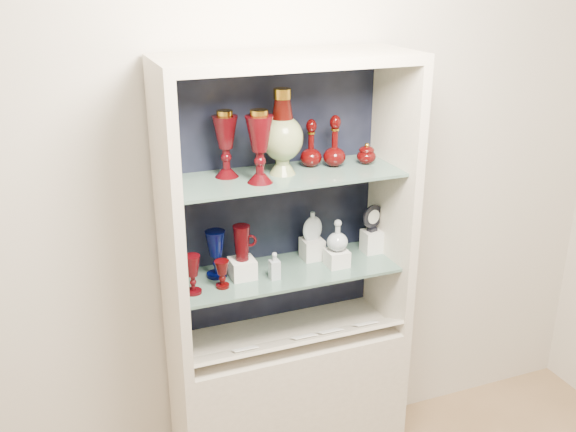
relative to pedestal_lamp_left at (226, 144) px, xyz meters
name	(u,v)px	position (x,y,z in m)	size (l,w,h in m)	color
wall_back	(269,177)	(0.23, 0.14, -0.20)	(3.50, 0.02, 2.80)	beige
cabinet_base	(288,405)	(0.23, -0.08, -1.23)	(1.00, 0.40, 0.75)	beige
cabinet_back_panel	(272,196)	(0.23, 0.11, -0.28)	(0.98, 0.02, 1.15)	black
cabinet_side_left	(169,226)	(-0.25, -0.08, -0.28)	(0.04, 0.40, 1.15)	beige
cabinet_side_right	(393,196)	(0.71, -0.08, -0.28)	(0.04, 0.40, 1.15)	beige
cabinet_top_cap	(288,59)	(0.23, -0.08, 0.32)	(1.00, 0.40, 0.04)	beige
shelf_lower	(286,271)	(0.23, -0.06, -0.56)	(0.92, 0.34, 0.01)	slate
shelf_upper	(286,176)	(0.23, -0.06, -0.14)	(0.92, 0.34, 0.01)	slate
label_ledge	(297,341)	(0.23, -0.19, -0.82)	(0.92, 0.18, 0.01)	beige
label_card_0	(365,324)	(0.54, -0.19, -0.81)	(0.10, 0.07, 0.00)	white
label_card_1	(245,349)	(0.00, -0.19, -0.81)	(0.10, 0.07, 0.00)	white
label_card_2	(304,336)	(0.26, -0.19, -0.81)	(0.10, 0.07, 0.00)	white
label_card_3	(330,331)	(0.38, -0.19, -0.81)	(0.10, 0.07, 0.00)	white
pedestal_lamp_left	(226,144)	(0.00, 0.00, 0.00)	(0.10, 0.10, 0.26)	#3E0408
pedestal_lamp_right	(260,147)	(0.10, -0.12, 0.01)	(0.11, 0.11, 0.28)	#3E0408
enamel_urn	(282,132)	(0.22, -0.04, 0.04)	(0.16, 0.16, 0.34)	#07400E
ruby_decanter_a	(335,138)	(0.45, -0.02, -0.01)	(0.09, 0.09, 0.24)	#450605
ruby_decanter_b	(311,142)	(0.36, 0.01, -0.03)	(0.09, 0.09, 0.21)	#450605
lidded_bowl	(366,153)	(0.59, -0.04, -0.09)	(0.08, 0.08, 0.09)	#450605
cobalt_goblet	(216,254)	(-0.06, -0.01, -0.45)	(0.08, 0.08, 0.20)	#03083A
ruby_goblet_tall	(193,275)	(-0.18, -0.12, -0.47)	(0.07, 0.07, 0.16)	#3E0408
ruby_goblet_small	(222,274)	(-0.06, -0.11, -0.49)	(0.06, 0.06, 0.11)	#450605
riser_ruby_pitcher	(242,268)	(0.04, -0.06, -0.51)	(0.10, 0.10, 0.08)	silver
ruby_pitcher	(242,243)	(0.04, -0.06, -0.40)	(0.11, 0.07, 0.15)	#3E0408
clear_square_bottle	(275,266)	(0.15, -0.12, -0.49)	(0.04, 0.04, 0.12)	#A0AFB9
riser_flat_flask	(312,249)	(0.37, 0.01, -0.51)	(0.09, 0.09, 0.09)	silver
flat_flask	(312,225)	(0.37, 0.01, -0.40)	(0.09, 0.04, 0.13)	silver
riser_clear_round_decanter	(337,258)	(0.44, -0.09, -0.52)	(0.09, 0.09, 0.07)	silver
clear_round_decanter	(337,236)	(0.44, -0.09, -0.41)	(0.09, 0.09, 0.13)	#A0AFB9
riser_cameo_medallion	(372,241)	(0.65, -0.02, -0.50)	(0.08, 0.08, 0.10)	silver
cameo_medallion	(373,218)	(0.65, -0.02, -0.39)	(0.11, 0.04, 0.13)	black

